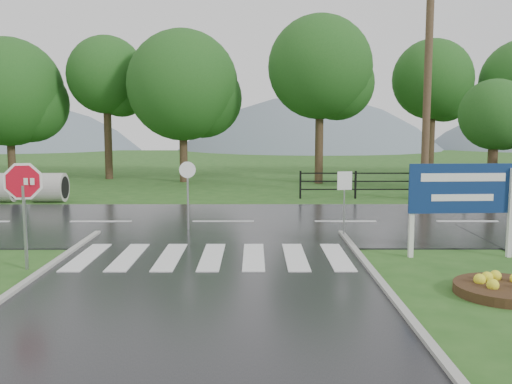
{
  "coord_description": "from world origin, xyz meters",
  "views": [
    {
      "loc": [
        1.02,
        -8.37,
        3.24
      ],
      "look_at": [
        1.06,
        6.0,
        1.5
      ],
      "focal_mm": 40.0,
      "sensor_mm": 36.0,
      "label": 1
    }
  ],
  "objects": [
    {
      "name": "flower_bed",
      "position": [
        5.77,
        2.14,
        0.14
      ],
      "size": [
        1.87,
        1.87,
        0.37
      ],
      "color": "#332111",
      "rests_on": "ground"
    },
    {
      "name": "hills",
      "position": [
        3.49,
        65.0,
        -15.54
      ],
      "size": [
        102.0,
        48.0,
        48.0
      ],
      "color": "slate",
      "rests_on": "ground"
    },
    {
      "name": "crosswalk",
      "position": [
        0.0,
        5.0,
        0.06
      ],
      "size": [
        6.5,
        2.8,
        0.02
      ],
      "color": "silver",
      "rests_on": "ground"
    },
    {
      "name": "reg_sign_round",
      "position": [
        -0.97,
        8.5,
        1.35
      ],
      "size": [
        0.49,
        0.08,
        2.11
      ],
      "color": "#939399",
      "rests_on": "ground"
    },
    {
      "name": "reg_sign_small",
      "position": [
        3.54,
        7.47,
        1.37
      ],
      "size": [
        0.42,
        0.09,
        1.9
      ],
      "color": "#939399",
      "rests_on": "ground"
    },
    {
      "name": "entrance_tree_left",
      "position": [
        11.87,
        17.5,
        3.59
      ],
      "size": [
        3.19,
        3.19,
        5.23
      ],
      "color": "#3D2B1C",
      "rests_on": "ground"
    },
    {
      "name": "estate_billboard",
      "position": [
        6.01,
        5.18,
        1.57
      ],
      "size": [
        2.61,
        0.21,
        2.28
      ],
      "color": "silver",
      "rests_on": "ground"
    },
    {
      "name": "main_road",
      "position": [
        0.0,
        10.0,
        0.0
      ],
      "size": [
        90.0,
        8.0,
        0.04
      ],
      "primitive_type": "cube",
      "color": "black",
      "rests_on": "ground"
    },
    {
      "name": "fence_west",
      "position": [
        7.75,
        16.0,
        0.72
      ],
      "size": [
        9.58,
        0.08,
        1.2
      ],
      "color": "black",
      "rests_on": "ground"
    },
    {
      "name": "stop_sign",
      "position": [
        -4.06,
        4.05,
        1.78
      ],
      "size": [
        1.1,
        0.3,
        2.54
      ],
      "color": "#939399",
      "rests_on": "ground"
    },
    {
      "name": "treeline",
      "position": [
        1.0,
        24.0,
        0.0
      ],
      "size": [
        83.2,
        5.2,
        10.0
      ],
      "color": "#194B17",
      "rests_on": "ground"
    },
    {
      "name": "ground",
      "position": [
        0.0,
        0.0,
        0.0
      ],
      "size": [
        120.0,
        120.0,
        0.0
      ],
      "primitive_type": "plane",
      "color": "#27541C",
      "rests_on": "ground"
    },
    {
      "name": "utility_pole_east",
      "position": [
        8.18,
        15.5,
        4.87
      ],
      "size": [
        1.65,
        0.64,
        9.58
      ],
      "color": "#473523",
      "rests_on": "ground"
    }
  ]
}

